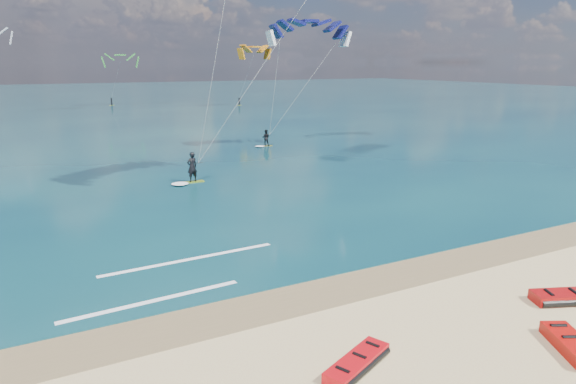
% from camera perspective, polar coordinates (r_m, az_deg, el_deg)
% --- Properties ---
extents(ground, '(320.00, 320.00, 0.00)m').
position_cam_1_polar(ground, '(52.28, -19.89, 4.69)').
color(ground, tan).
rests_on(ground, ground).
extents(wet_sand_strip, '(320.00, 2.40, 0.01)m').
position_cam_1_polar(wet_sand_strip, '(17.65, -1.76, -12.31)').
color(wet_sand_strip, brown).
rests_on(wet_sand_strip, ground).
extents(sea, '(320.00, 200.00, 0.04)m').
position_cam_1_polar(sea, '(115.69, -24.55, 9.05)').
color(sea, '#0B2E3D').
rests_on(sea, ground).
extents(packed_kite_left, '(2.71, 1.91, 0.35)m').
position_cam_1_polar(packed_kite_left, '(14.52, 7.66, -18.79)').
color(packed_kite_left, red).
rests_on(packed_kite_left, ground).
extents(packed_kite_mid, '(2.97, 2.10, 0.42)m').
position_cam_1_polar(packed_kite_mid, '(20.19, 28.75, -10.63)').
color(packed_kite_mid, '#A40B0B').
rests_on(packed_kite_mid, ground).
extents(packed_kite_right, '(2.10, 2.63, 0.42)m').
position_cam_1_polar(packed_kite_right, '(17.09, 28.93, -15.18)').
color(packed_kite_right, red).
rests_on(packed_kite_right, ground).
extents(kitesurfer_main, '(12.76, 8.68, 19.00)m').
position_cam_1_polar(kitesurfer_main, '(32.57, -5.13, 17.60)').
color(kitesurfer_main, '#A0DA19').
rests_on(kitesurfer_main, sea).
extents(kitesurfer_far, '(9.42, 5.26, 12.94)m').
position_cam_1_polar(kitesurfer_far, '(48.27, 0.11, 12.99)').
color(kitesurfer_far, gold).
rests_on(kitesurfer_far, sea).
extents(shoreline_foam, '(9.00, 3.64, 0.01)m').
position_cam_1_polar(shoreline_foam, '(20.07, -12.46, -9.13)').
color(shoreline_foam, white).
rests_on(shoreline_foam, ground).
extents(distant_kites, '(83.45, 35.20, 12.64)m').
position_cam_1_polar(distant_kites, '(89.81, -29.18, 10.99)').
color(distant_kites, '#2B97BB').
rests_on(distant_kites, ground).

